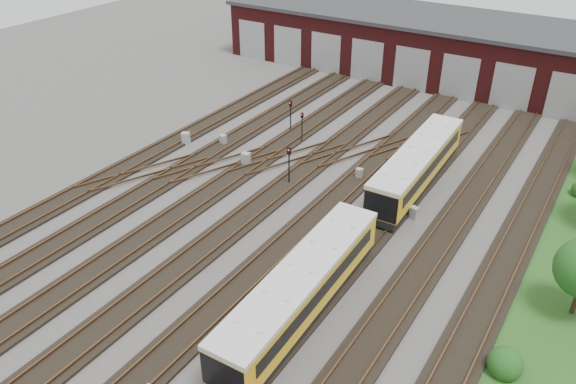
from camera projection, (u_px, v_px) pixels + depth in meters
The scene contains 14 objects.
ground at pixel (221, 269), 32.95m from camera, with size 120.00×120.00×0.00m, color #403D3B.
track_network at pixel (224, 261), 33.40m from camera, with size 30.40×70.00×0.33m.
maintenance_shed at pixel (451, 48), 60.28m from camera, with size 51.00×12.50×6.35m.
metro_train at pixel (301, 290), 28.73m from camera, with size 2.78×45.52×2.78m.
signal_mast_0 at pixel (302, 124), 46.75m from camera, with size 0.24×0.22×2.71m.
signal_mast_1 at pixel (290, 112), 48.70m from camera, with size 0.27×0.25×2.84m.
signal_mast_2 at pixel (399, 173), 39.17m from camera, with size 0.23×0.22×2.92m.
signal_mast_3 at pixel (289, 161), 40.55m from camera, with size 0.30×0.28×3.02m.
relay_cabinet_0 at pixel (186, 139), 47.08m from camera, with size 0.64×0.53×1.06m, color #96999B.
relay_cabinet_1 at pixel (223, 140), 47.05m from camera, with size 0.54×0.45×0.89m, color #96999B.
relay_cabinet_2 at pixel (246, 159), 43.82m from camera, with size 0.64×0.53×1.07m, color #96999B.
relay_cabinet_3 at pixel (414, 213), 37.37m from camera, with size 0.52×0.44×0.87m, color #96999B.
relay_cabinet_4 at pixel (359, 174), 42.04m from camera, with size 0.51×0.43×0.85m, color #96999B.
bush_0 at pixel (506, 360), 25.92m from camera, with size 1.65×1.65×1.65m, color #174D16.
Camera 1 is at (17.30, -19.79, 20.76)m, focal length 35.00 mm.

